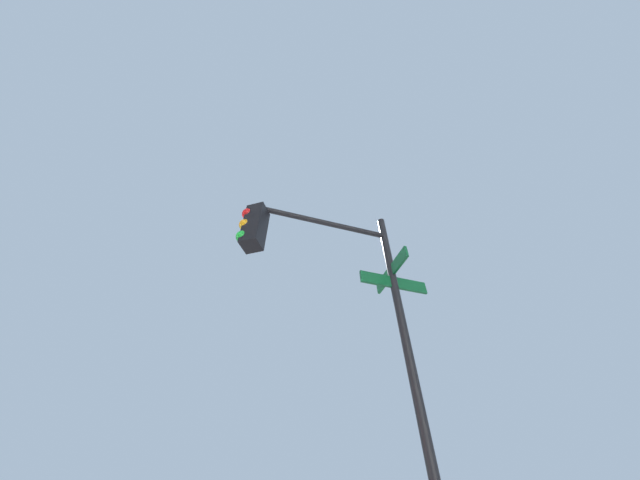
{
  "coord_description": "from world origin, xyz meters",
  "views": [
    {
      "loc": [
        -7.11,
        -2.65,
        0.91
      ],
      "look_at": [
        -6.39,
        -5.14,
        3.44
      ],
      "focal_mm": 17.17,
      "sensor_mm": 36.0,
      "label": 1
    }
  ],
  "objects": [
    {
      "name": "traffic_signal_near",
      "position": [
        -6.25,
        -6.04,
        3.61
      ],
      "size": [
        2.54,
        1.8,
        5.13
      ],
      "color": "black",
      "rests_on": "ground_plane"
    }
  ]
}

